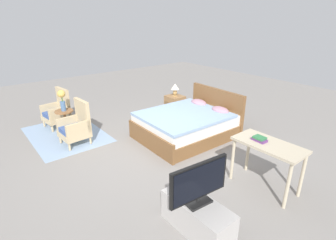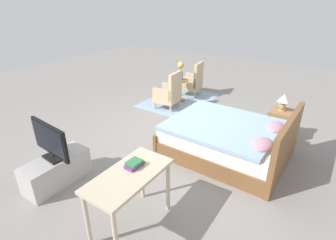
{
  "view_description": "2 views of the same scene",
  "coord_description": "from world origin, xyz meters",
  "px_view_note": "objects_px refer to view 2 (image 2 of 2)",
  "views": [
    {
      "loc": [
        3.76,
        -2.66,
        2.55
      ],
      "look_at": [
        0.39,
        0.06,
        0.82
      ],
      "focal_mm": 28.0,
      "sensor_mm": 36.0,
      "label": 1
    },
    {
      "loc": [
        3.7,
        2.4,
        2.54
      ],
      "look_at": [
        0.4,
        0.19,
        0.67
      ],
      "focal_mm": 28.0,
      "sensor_mm": 36.0,
      "label": 2
    }
  ],
  "objects_px": {
    "armchair_by_window_left": "(193,82)",
    "armchair_by_window_right": "(169,93)",
    "nightstand": "(279,124)",
    "tv_flatscreen": "(50,141)",
    "side_table": "(180,88)",
    "flower_vase": "(181,69)",
    "table_lamp": "(284,100)",
    "vanity_desk": "(129,182)",
    "tv_stand": "(57,170)",
    "book_stack": "(134,164)",
    "bed": "(228,140)"
  },
  "relations": [
    {
      "from": "armchair_by_window_left",
      "to": "armchair_by_window_right",
      "type": "bearing_deg",
      "value": 0.02
    },
    {
      "from": "nightstand",
      "to": "tv_flatscreen",
      "type": "bearing_deg",
      "value": -36.31
    },
    {
      "from": "side_table",
      "to": "flower_vase",
      "type": "xyz_separation_m",
      "value": [
        -0.0,
        0.0,
        0.51
      ]
    },
    {
      "from": "table_lamp",
      "to": "tv_flatscreen",
      "type": "height_order",
      "value": "tv_flatscreen"
    },
    {
      "from": "armchair_by_window_left",
      "to": "table_lamp",
      "type": "height_order",
      "value": "armchair_by_window_left"
    },
    {
      "from": "side_table",
      "to": "flower_vase",
      "type": "distance_m",
      "value": 0.51
    },
    {
      "from": "vanity_desk",
      "to": "armchair_by_window_right",
      "type": "bearing_deg",
      "value": -153.29
    },
    {
      "from": "armchair_by_window_right",
      "to": "side_table",
      "type": "relative_size",
      "value": 1.6
    },
    {
      "from": "armchair_by_window_left",
      "to": "nightstand",
      "type": "height_order",
      "value": "armchair_by_window_left"
    },
    {
      "from": "flower_vase",
      "to": "table_lamp",
      "type": "distance_m",
      "value": 2.76
    },
    {
      "from": "tv_flatscreen",
      "to": "armchair_by_window_left",
      "type": "bearing_deg",
      "value": -177.08
    },
    {
      "from": "tv_stand",
      "to": "armchair_by_window_right",
      "type": "bearing_deg",
      "value": -176.04
    },
    {
      "from": "armchair_by_window_left",
      "to": "tv_stand",
      "type": "distance_m",
      "value": 4.58
    },
    {
      "from": "armchair_by_window_right",
      "to": "book_stack",
      "type": "bearing_deg",
      "value": 27.18
    },
    {
      "from": "armchair_by_window_right",
      "to": "side_table",
      "type": "xyz_separation_m",
      "value": [
        -0.59,
        -0.03,
        -0.02
      ]
    },
    {
      "from": "armchair_by_window_right",
      "to": "flower_vase",
      "type": "xyz_separation_m",
      "value": [
        -0.59,
        -0.03,
        0.49
      ]
    },
    {
      "from": "nightstand",
      "to": "vanity_desk",
      "type": "distance_m",
      "value": 3.43
    },
    {
      "from": "side_table",
      "to": "nightstand",
      "type": "relative_size",
      "value": 0.98
    },
    {
      "from": "side_table",
      "to": "nightstand",
      "type": "bearing_deg",
      "value": 75.29
    },
    {
      "from": "armchair_by_window_right",
      "to": "armchair_by_window_left",
      "type": "bearing_deg",
      "value": -179.98
    },
    {
      "from": "armchair_by_window_left",
      "to": "book_stack",
      "type": "bearing_deg",
      "value": 20.56
    },
    {
      "from": "tv_flatscreen",
      "to": "tv_stand",
      "type": "bearing_deg",
      "value": 174.87
    },
    {
      "from": "bed",
      "to": "flower_vase",
      "type": "xyz_separation_m",
      "value": [
        -1.83,
        -2.08,
        0.57
      ]
    },
    {
      "from": "bed",
      "to": "tv_flatscreen",
      "type": "bearing_deg",
      "value": -40.36
    },
    {
      "from": "nightstand",
      "to": "vanity_desk",
      "type": "height_order",
      "value": "vanity_desk"
    },
    {
      "from": "nightstand",
      "to": "vanity_desk",
      "type": "xyz_separation_m",
      "value": [
        3.28,
        -0.93,
        0.36
      ]
    },
    {
      "from": "side_table",
      "to": "table_lamp",
      "type": "bearing_deg",
      "value": 75.29
    },
    {
      "from": "armchair_by_window_right",
      "to": "table_lamp",
      "type": "xyz_separation_m",
      "value": [
        0.11,
        2.64,
        0.42
      ]
    },
    {
      "from": "tv_stand",
      "to": "vanity_desk",
      "type": "xyz_separation_m",
      "value": [
        0.01,
        1.47,
        0.44
      ]
    },
    {
      "from": "armchair_by_window_right",
      "to": "book_stack",
      "type": "height_order",
      "value": "armchair_by_window_right"
    },
    {
      "from": "book_stack",
      "to": "side_table",
      "type": "bearing_deg",
      "value": -156.13
    },
    {
      "from": "table_lamp",
      "to": "vanity_desk",
      "type": "bearing_deg",
      "value": -15.85
    },
    {
      "from": "nightstand",
      "to": "flower_vase",
      "type": "bearing_deg",
      "value": -104.71
    },
    {
      "from": "book_stack",
      "to": "flower_vase",
      "type": "bearing_deg",
      "value": -156.13
    },
    {
      "from": "bed",
      "to": "nightstand",
      "type": "xyz_separation_m",
      "value": [
        -1.13,
        0.58,
        -0.01
      ]
    },
    {
      "from": "flower_vase",
      "to": "armchair_by_window_left",
      "type": "bearing_deg",
      "value": 176.97
    },
    {
      "from": "armchair_by_window_right",
      "to": "tv_stand",
      "type": "distance_m",
      "value": 3.39
    },
    {
      "from": "armchair_by_window_left",
      "to": "armchair_by_window_right",
      "type": "xyz_separation_m",
      "value": [
        1.2,
        0.0,
        0.0
      ]
    },
    {
      "from": "tv_flatscreen",
      "to": "vanity_desk",
      "type": "bearing_deg",
      "value": 89.56
    },
    {
      "from": "vanity_desk",
      "to": "tv_stand",
      "type": "bearing_deg",
      "value": -90.53
    },
    {
      "from": "bed",
      "to": "armchair_by_window_left",
      "type": "bearing_deg",
      "value": -139.87
    },
    {
      "from": "vanity_desk",
      "to": "flower_vase",
      "type": "bearing_deg",
      "value": -156.42
    },
    {
      "from": "flower_vase",
      "to": "tv_stand",
      "type": "distance_m",
      "value": 4.03
    },
    {
      "from": "armchair_by_window_left",
      "to": "nightstand",
      "type": "bearing_deg",
      "value": 63.66
    },
    {
      "from": "armchair_by_window_left",
      "to": "side_table",
      "type": "relative_size",
      "value": 1.6
    },
    {
      "from": "armchair_by_window_left",
      "to": "tv_flatscreen",
      "type": "bearing_deg",
      "value": 2.92
    },
    {
      "from": "tv_stand",
      "to": "book_stack",
      "type": "bearing_deg",
      "value": 95.31
    },
    {
      "from": "flower_vase",
      "to": "nightstand",
      "type": "bearing_deg",
      "value": 75.29
    },
    {
      "from": "flower_vase",
      "to": "vanity_desk",
      "type": "height_order",
      "value": "flower_vase"
    },
    {
      "from": "flower_vase",
      "to": "nightstand",
      "type": "xyz_separation_m",
      "value": [
        0.7,
        2.67,
        -0.58
      ]
    }
  ]
}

